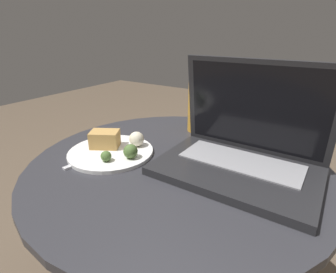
% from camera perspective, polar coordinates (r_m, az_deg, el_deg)
% --- Properties ---
extents(table, '(0.72, 0.72, 0.53)m').
position_cam_1_polar(table, '(0.73, 1.92, -15.48)').
color(table, '#515156').
rests_on(table, ground_plane).
extents(laptop, '(0.35, 0.23, 0.24)m').
position_cam_1_polar(laptop, '(0.61, 15.81, -2.61)').
color(laptop, '#232326').
rests_on(laptop, table).
extents(beer_glass, '(0.07, 0.07, 0.20)m').
position_cam_1_polar(beer_glass, '(0.82, 6.93, 7.99)').
color(beer_glass, gold).
rests_on(beer_glass, table).
extents(snack_plate, '(0.22, 0.22, 0.05)m').
position_cam_1_polar(snack_plate, '(0.70, -11.89, -2.44)').
color(snack_plate, white).
rests_on(snack_plate, table).
extents(fork, '(0.04, 0.18, 0.00)m').
position_cam_1_polar(fork, '(0.70, -14.33, -3.75)').
color(fork, silver).
rests_on(fork, table).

